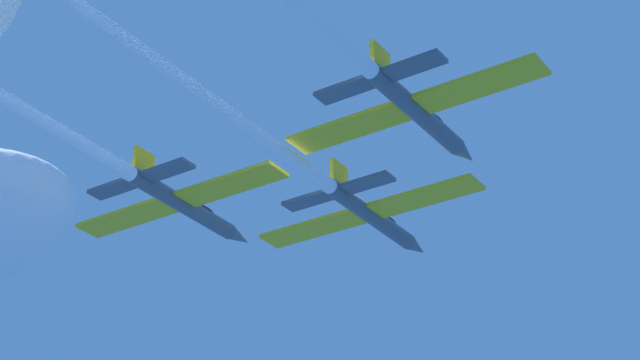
% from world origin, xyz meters
% --- Properties ---
extents(jet_lead, '(17.74, 50.22, 2.94)m').
position_xyz_m(jet_lead, '(-0.07, -13.98, -0.71)').
color(jet_lead, '#4C5660').
extents(jet_left_wing, '(17.74, 54.68, 2.94)m').
position_xyz_m(jet_left_wing, '(-10.54, -24.72, -0.54)').
color(jet_left_wing, '#4C5660').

